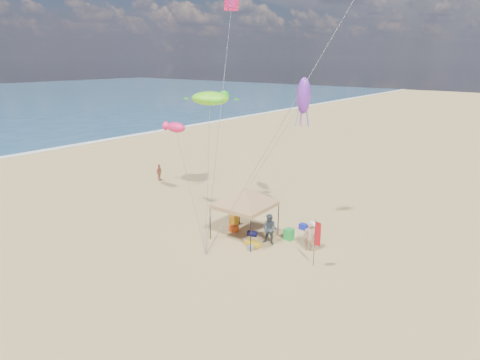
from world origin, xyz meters
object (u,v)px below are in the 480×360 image
(chair_yellow, at_px, (234,219))
(person_near_c, at_px, (312,234))
(chair_green, at_px, (289,234))
(cooler_red, at_px, (234,229))
(person_far_a, at_px, (159,172))
(beach_cart, at_px, (253,244))
(person_near_a, at_px, (309,237))
(feather_flag, at_px, (317,236))
(cooler_blue, at_px, (304,227))
(person_near_b, at_px, (270,229))
(canopy_tent, at_px, (245,189))

(chair_yellow, relative_size, person_near_c, 0.42)
(chair_yellow, bearing_deg, chair_green, 3.81)
(cooler_red, xyz_separation_m, person_far_a, (-12.80, 4.66, 0.58))
(beach_cart, bearing_deg, person_near_c, 38.06)
(chair_yellow, bearing_deg, person_near_c, 1.90)
(cooler_red, distance_m, beach_cart, 2.54)
(person_near_a, height_order, person_near_c, person_near_a)
(feather_flag, xyz_separation_m, chair_yellow, (-7.22, 1.79, -1.44))
(person_near_a, xyz_separation_m, person_far_a, (-17.96, 4.00, -0.10))
(cooler_blue, bearing_deg, chair_yellow, -151.58)
(feather_flag, height_order, beach_cart, feather_flag)
(beach_cart, height_order, person_far_a, person_far_a)
(chair_yellow, distance_m, person_near_c, 5.87)
(person_near_a, height_order, person_near_b, person_near_b)
(feather_flag, xyz_separation_m, beach_cart, (-4.12, -0.17, -1.59))
(beach_cart, xyz_separation_m, person_near_c, (2.75, 2.15, 0.64))
(chair_yellow, bearing_deg, feather_flag, -13.93)
(cooler_red, bearing_deg, beach_cart, -24.14)
(cooler_blue, height_order, chair_yellow, chair_yellow)
(chair_yellow, xyz_separation_m, person_near_c, (5.84, 0.19, 0.49))
(cooler_red, relative_size, person_far_a, 0.35)
(chair_green, xyz_separation_m, person_near_c, (1.63, -0.09, 0.49))
(canopy_tent, bearing_deg, person_near_b, 5.09)
(person_near_c, bearing_deg, chair_green, -6.01)
(feather_flag, xyz_separation_m, person_near_b, (-3.58, 0.81, -0.84))
(canopy_tent, distance_m, chair_yellow, 3.54)
(cooler_blue, bearing_deg, chair_green, -87.19)
(chair_green, distance_m, person_near_c, 1.70)
(canopy_tent, bearing_deg, person_near_a, 12.14)
(cooler_blue, height_order, person_near_a, person_near_a)
(chair_green, relative_size, chair_yellow, 1.00)
(feather_flag, bearing_deg, canopy_tent, 173.11)
(beach_cart, bearing_deg, chair_green, 63.43)
(feather_flag, relative_size, chair_yellow, 3.79)
(chair_yellow, height_order, person_near_a, person_near_a)
(feather_flag, distance_m, person_far_a, 20.05)
(person_far_a, bearing_deg, feather_flag, -127.64)
(cooler_red, bearing_deg, cooler_blue, 43.24)
(chair_green, height_order, person_near_b, person_near_b)
(chair_green, relative_size, person_near_a, 0.40)
(person_near_a, height_order, person_far_a, person_near_a)
(chair_green, height_order, beach_cart, chair_green)
(chair_green, bearing_deg, person_near_b, -114.57)
(canopy_tent, relative_size, beach_cart, 6.82)
(canopy_tent, bearing_deg, chair_green, 30.83)
(chair_green, xyz_separation_m, person_near_a, (1.72, -0.54, 0.53))
(feather_flag, distance_m, cooler_red, 6.70)
(feather_flag, relative_size, beach_cart, 2.95)
(feather_flag, height_order, chair_yellow, feather_flag)
(person_near_a, bearing_deg, feather_flag, 99.70)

